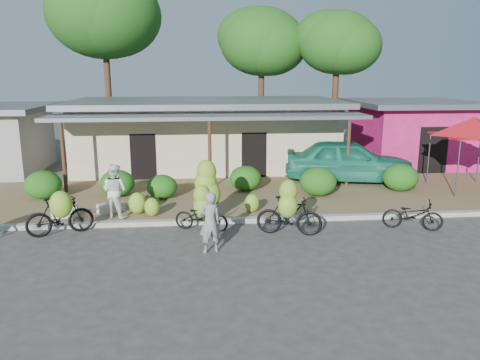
# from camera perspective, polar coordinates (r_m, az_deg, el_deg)

# --- Properties ---
(ground) EXTENTS (100.00, 100.00, 0.00)m
(ground) POSITION_cam_1_polar(r_m,az_deg,el_deg) (12.96, -2.67, -8.05)
(ground) COLOR #3C3A38
(ground) RESTS_ON ground
(sidewalk) EXTENTS (60.00, 6.00, 0.12)m
(sidewalk) POSITION_cam_1_polar(r_m,az_deg,el_deg) (17.70, -3.50, -2.07)
(sidewalk) COLOR olive
(sidewalk) RESTS_ON ground
(curb) EXTENTS (60.00, 0.25, 0.15)m
(curb) POSITION_cam_1_polar(r_m,az_deg,el_deg) (14.82, -3.07, -5.02)
(curb) COLOR #A8A399
(curb) RESTS_ON ground
(shop_main) EXTENTS (13.00, 8.50, 3.35)m
(shop_main) POSITION_cam_1_polar(r_m,az_deg,el_deg) (23.21, -4.11, 5.70)
(shop_main) COLOR beige
(shop_main) RESTS_ON ground
(shop_pink) EXTENTS (6.00, 6.00, 3.25)m
(shop_pink) POSITION_cam_1_polar(r_m,az_deg,el_deg) (25.77, 20.04, 5.56)
(shop_pink) COLOR #DB217E
(shop_pink) RESTS_ON ground
(tree_far_center) EXTENTS (6.31, 6.28, 10.40)m
(tree_far_center) POSITION_cam_1_polar(r_m,az_deg,el_deg) (28.86, -16.66, 19.10)
(tree_far_center) COLOR #492A1D
(tree_far_center) RESTS_ON ground
(tree_center_right) EXTENTS (5.13, 5.00, 8.44)m
(tree_center_right) POSITION_cam_1_polar(r_m,az_deg,el_deg) (29.02, 2.25, 16.69)
(tree_center_right) COLOR #492A1D
(tree_center_right) RESTS_ON ground
(tree_near_right) EXTENTS (4.57, 4.40, 8.09)m
(tree_near_right) POSITION_cam_1_polar(r_m,az_deg,el_deg) (27.90, 11.34, 16.30)
(tree_near_right) COLOR #492A1D
(tree_near_right) RESTS_ON ground
(hedge_0) EXTENTS (1.33, 1.20, 1.04)m
(hedge_0) POSITION_cam_1_polar(r_m,az_deg,el_deg) (18.55, -22.86, -0.54)
(hedge_0) COLOR #185112
(hedge_0) RESTS_ON sidewalk
(hedge_1) EXTENTS (1.29, 1.16, 1.00)m
(hedge_1) POSITION_cam_1_polar(r_m,az_deg,el_deg) (18.02, -14.73, -0.37)
(hedge_1) COLOR #185112
(hedge_1) RESTS_ON sidewalk
(hedge_2) EXTENTS (1.14, 1.02, 0.89)m
(hedge_2) POSITION_cam_1_polar(r_m,az_deg,el_deg) (17.37, -9.52, -0.81)
(hedge_2) COLOR #185112
(hedge_2) RESTS_ON sidewalk
(hedge_3) EXTENTS (1.25, 1.12, 0.97)m
(hedge_3) POSITION_cam_1_polar(r_m,az_deg,el_deg) (18.30, 0.67, 0.22)
(hedge_3) COLOR #185112
(hedge_3) RESTS_ON sidewalk
(hedge_4) EXTENTS (1.40, 1.26, 1.09)m
(hedge_4) POSITION_cam_1_polar(r_m,az_deg,el_deg) (17.75, 9.51, -0.18)
(hedge_4) COLOR #185112
(hedge_4) RESTS_ON sidewalk
(hedge_5) EXTENTS (1.37, 1.23, 1.07)m
(hedge_5) POSITION_cam_1_polar(r_m,az_deg,el_deg) (19.28, 18.98, 0.30)
(hedge_5) COLOR #185112
(hedge_5) RESTS_ON sidewalk
(red_canopy) EXTENTS (3.50, 3.50, 2.86)m
(red_canopy) POSITION_cam_1_polar(r_m,az_deg,el_deg) (20.32, 26.53, 5.87)
(red_canopy) COLOR #59595E
(red_canopy) RESTS_ON sidewalk
(bike_left) EXTENTS (1.96, 1.46, 1.47)m
(bike_left) POSITION_cam_1_polar(r_m,az_deg,el_deg) (14.49, -21.09, -3.89)
(bike_left) COLOR black
(bike_left) RESTS_ON ground
(bike_center) EXTENTS (1.75, 1.40, 2.07)m
(bike_center) POSITION_cam_1_polar(r_m,az_deg,el_deg) (14.28, -4.35, -2.52)
(bike_center) COLOR black
(bike_center) RESTS_ON ground
(bike_right) EXTENTS (1.99, 1.38, 1.79)m
(bike_right) POSITION_cam_1_polar(r_m,az_deg,el_deg) (13.58, 5.99, -3.94)
(bike_right) COLOR black
(bike_right) RESTS_ON ground
(bike_far_right) EXTENTS (1.84, 1.21, 0.91)m
(bike_far_right) POSITION_cam_1_polar(r_m,az_deg,el_deg) (15.07, 20.30, -4.01)
(bike_far_right) COLOR black
(bike_far_right) RESTS_ON ground
(loose_banana_a) EXTENTS (0.58, 0.49, 0.72)m
(loose_banana_a) POSITION_cam_1_polar(r_m,az_deg,el_deg) (15.67, -12.41, -2.77)
(loose_banana_a) COLOR #85A729
(loose_banana_a) RESTS_ON sidewalk
(loose_banana_b) EXTENTS (0.49, 0.41, 0.61)m
(loose_banana_b) POSITION_cam_1_polar(r_m,az_deg,el_deg) (15.34, -10.69, -3.25)
(loose_banana_b) COLOR #85A729
(loose_banana_b) RESTS_ON sidewalk
(loose_banana_c) EXTENTS (0.49, 0.42, 0.62)m
(loose_banana_c) POSITION_cam_1_polar(r_m,az_deg,el_deg) (15.51, 1.47, -2.82)
(loose_banana_c) COLOR #85A729
(loose_banana_c) RESTS_ON sidewalk
(sack_near) EXTENTS (0.93, 0.79, 0.30)m
(sack_near) POSITION_cam_1_polar(r_m,az_deg,el_deg) (16.12, -15.46, -3.27)
(sack_near) COLOR beige
(sack_near) RESTS_ON sidewalk
(sack_far) EXTENTS (0.82, 0.54, 0.28)m
(sack_far) POSITION_cam_1_polar(r_m,az_deg,el_deg) (16.02, -20.57, -3.78)
(sack_far) COLOR beige
(sack_far) RESTS_ON sidewalk
(vendor) EXTENTS (0.69, 0.55, 1.65)m
(vendor) POSITION_cam_1_polar(r_m,az_deg,el_deg) (12.29, -3.70, -5.18)
(vendor) COLOR gray
(vendor) RESTS_ON ground
(bystander) EXTENTS (1.05, 0.97, 1.74)m
(bystander) POSITION_cam_1_polar(r_m,az_deg,el_deg) (15.35, -15.02, -1.27)
(bystander) COLOR white
(bystander) RESTS_ON sidewalk
(teal_van) EXTENTS (5.61, 3.20, 1.80)m
(teal_van) POSITION_cam_1_polar(r_m,az_deg,el_deg) (20.27, 13.09, 2.32)
(teal_van) COLOR #1A765C
(teal_van) RESTS_ON sidewalk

